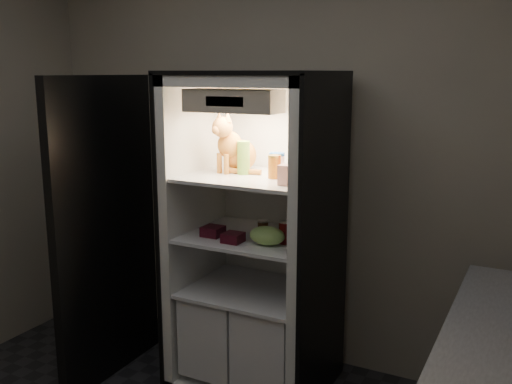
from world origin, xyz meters
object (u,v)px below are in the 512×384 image
(cream_carton, at_px, (285,175))
(soda_can_a, at_px, (294,227))
(condiment_jar, at_px, (263,227))
(refrigerator, at_px, (257,256))
(soda_can_b, at_px, (290,231))
(salsa_jar, at_px, (274,167))
(berry_box_right, at_px, (233,238))
(berry_box_left, at_px, (213,231))
(tabby_cat, at_px, (235,149))
(mayo_tub, at_px, (277,163))
(pepper_jar, at_px, (302,162))
(parmesan_shaker, at_px, (244,158))
(grape_bag, at_px, (267,236))
(soda_can_c, at_px, (285,233))

(cream_carton, xyz_separation_m, soda_can_a, (-0.06, 0.25, -0.35))
(condiment_jar, bearing_deg, refrigerator, 153.52)
(refrigerator, relative_size, soda_can_b, 16.82)
(refrigerator, bearing_deg, salsa_jar, -27.90)
(condiment_jar, bearing_deg, soda_can_a, 15.63)
(condiment_jar, relative_size, berry_box_right, 0.81)
(cream_carton, xyz_separation_m, berry_box_right, (-0.31, -0.01, -0.38))
(salsa_jar, relative_size, berry_box_left, 1.15)
(refrigerator, xyz_separation_m, tabby_cat, (-0.15, 0.01, 0.63))
(mayo_tub, height_order, pepper_jar, pepper_jar)
(tabby_cat, distance_m, soda_can_a, 0.57)
(berry_box_left, xyz_separation_m, berry_box_right, (0.16, -0.05, -0.00))
(soda_can_b, distance_m, berry_box_left, 0.45)
(soda_can_b, bearing_deg, salsa_jar, -172.15)
(pepper_jar, bearing_deg, mayo_tub, 160.76)
(parmesan_shaker, height_order, mayo_tub, parmesan_shaker)
(pepper_jar, bearing_deg, salsa_jar, -156.49)
(soda_can_b, height_order, grape_bag, soda_can_b)
(cream_carton, bearing_deg, refrigerator, 140.97)
(mayo_tub, bearing_deg, pepper_jar, -19.24)
(mayo_tub, xyz_separation_m, berry_box_left, (-0.30, -0.23, -0.38))
(soda_can_c, bearing_deg, berry_box_left, -172.23)
(tabby_cat, height_order, berry_box_left, tabby_cat)
(cream_carton, bearing_deg, parmesan_shaker, 151.94)
(mayo_tub, distance_m, salsa_jar, 0.13)
(tabby_cat, xyz_separation_m, cream_carton, (0.43, -0.24, -0.08))
(parmesan_shaker, distance_m, mayo_tub, 0.19)
(soda_can_a, bearing_deg, pepper_jar, -32.44)
(refrigerator, height_order, tabby_cat, refrigerator)
(mayo_tub, distance_m, condiment_jar, 0.38)
(parmesan_shaker, xyz_separation_m, soda_can_c, (0.30, -0.08, -0.38))
(tabby_cat, bearing_deg, refrigerator, 10.02)
(soda_can_b, relative_size, berry_box_left, 1.00)
(tabby_cat, xyz_separation_m, berry_box_right, (0.13, -0.25, -0.46))
(pepper_jar, bearing_deg, berry_box_left, -160.75)
(berry_box_right, bearing_deg, berry_box_left, 161.75)
(salsa_jar, relative_size, cream_carton, 1.22)
(salsa_jar, bearing_deg, soda_can_b, 7.85)
(cream_carton, xyz_separation_m, berry_box_left, (-0.47, 0.04, -0.38))
(tabby_cat, xyz_separation_m, berry_box_left, (-0.04, -0.20, -0.46))
(refrigerator, height_order, soda_can_b, refrigerator)
(soda_can_b, bearing_deg, condiment_jar, 167.88)
(refrigerator, height_order, salsa_jar, refrigerator)
(soda_can_c, height_order, berry_box_right, soda_can_c)
(salsa_jar, bearing_deg, cream_carton, -48.41)
(parmesan_shaker, bearing_deg, berry_box_left, -131.70)
(soda_can_c, bearing_deg, berry_box_right, -156.94)
(parmesan_shaker, xyz_separation_m, salsa_jar, (0.21, -0.04, -0.03))
(pepper_jar, relative_size, soda_can_c, 1.53)
(grape_bag, bearing_deg, berry_box_left, 178.80)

